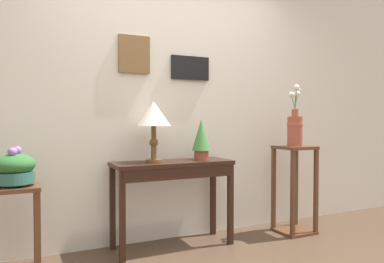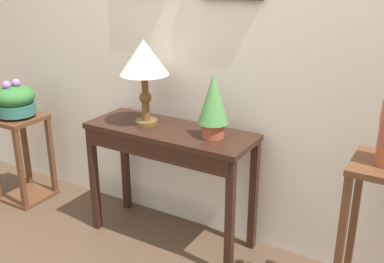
{
  "view_description": "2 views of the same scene",
  "coord_description": "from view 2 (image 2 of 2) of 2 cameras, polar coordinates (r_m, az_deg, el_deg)",
  "views": [
    {
      "loc": [
        -1.31,
        -1.88,
        1.14
      ],
      "look_at": [
        0.19,
        1.26,
        1.03
      ],
      "focal_mm": 34.67,
      "sensor_mm": 36.0,
      "label": 1
    },
    {
      "loc": [
        1.41,
        -1.02,
        1.72
      ],
      "look_at": [
        0.1,
        1.17,
        0.78
      ],
      "focal_mm": 42.63,
      "sensor_mm": 36.0,
      "label": 2
    }
  ],
  "objects": [
    {
      "name": "potted_plant_on_console",
      "position": [
        2.59,
        2.67,
        3.58
      ],
      "size": [
        0.17,
        0.17,
        0.38
      ],
      "color": "#9E4733",
      "rests_on": "console_table"
    },
    {
      "name": "pedestal_stand_left",
      "position": [
        3.7,
        -20.39,
        -3.14
      ],
      "size": [
        0.34,
        0.34,
        0.67
      ],
      "color": "#56331E",
      "rests_on": "ground"
    },
    {
      "name": "planter_bowl_wide_left",
      "position": [
        3.55,
        -21.28,
        3.68
      ],
      "size": [
        0.29,
        0.29,
        0.28
      ],
      "color": "#2D665B",
      "rests_on": "pedestal_stand_left"
    },
    {
      "name": "pedestal_stand_right",
      "position": [
        2.42,
        22.21,
        -13.37
      ],
      "size": [
        0.34,
        0.34,
        0.88
      ],
      "color": "#56331E",
      "rests_on": "ground"
    },
    {
      "name": "table_lamp",
      "position": [
        2.78,
        -6.02,
        8.77
      ],
      "size": [
        0.3,
        0.3,
        0.53
      ],
      "color": "brown",
      "rests_on": "console_table"
    },
    {
      "name": "console_table",
      "position": [
        2.82,
        -3.01,
        -2.13
      ],
      "size": [
        1.07,
        0.39,
        0.77
      ],
      "color": "black",
      "rests_on": "ground"
    },
    {
      "name": "back_wall_with_art",
      "position": [
        2.86,
        1.09,
        13.83
      ],
      "size": [
        9.0,
        0.13,
        2.8
      ],
      "color": "beige",
      "rests_on": "ground"
    }
  ]
}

